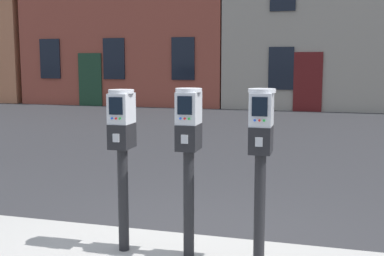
{
  "coord_description": "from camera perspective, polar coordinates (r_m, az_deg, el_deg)",
  "views": [
    {
      "loc": [
        1.22,
        -4.14,
        1.78
      ],
      "look_at": [
        0.12,
        -0.24,
        1.23
      ],
      "focal_mm": 45.91,
      "sensor_mm": 36.0,
      "label": 1
    }
  ],
  "objects": [
    {
      "name": "ground_plane",
      "position": [
        4.67,
        -0.7,
        -14.63
      ],
      "size": [
        160.0,
        160.0,
        0.0
      ],
      "primitive_type": "plane",
      "color": "#28282B"
    },
    {
      "name": "parking_meter_end_of_row",
      "position": [
        3.89,
        8.0,
        -1.99
      ],
      "size": [
        0.22,
        0.25,
        1.43
      ],
      "rotation": [
        0.0,
        0.0,
        -1.56
      ],
      "color": "black",
      "rests_on": "sidewalk_slab"
    },
    {
      "name": "parking_meter_near_kerb",
      "position": [
        4.21,
        -8.13,
        -1.49
      ],
      "size": [
        0.22,
        0.25,
        1.4
      ],
      "rotation": [
        0.0,
        0.0,
        -1.56
      ],
      "color": "black",
      "rests_on": "sidewalk_slab"
    },
    {
      "name": "parking_meter_twin_adjacent",
      "position": [
        4.01,
        -0.39,
        -1.68
      ],
      "size": [
        0.22,
        0.25,
        1.42
      ],
      "rotation": [
        0.0,
        0.0,
        -1.56
      ],
      "color": "black",
      "rests_on": "sidewalk_slab"
    }
  ]
}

